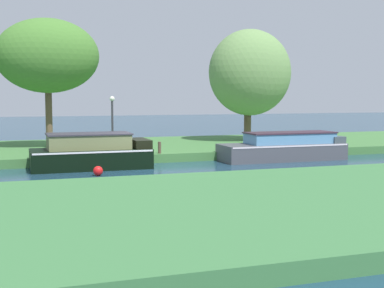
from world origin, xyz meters
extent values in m
plane|color=navy|center=(0.00, 0.00, 0.00)|extent=(120.00, 120.00, 0.00)
cube|color=#42773C|center=(0.00, 7.00, 0.20)|extent=(72.00, 10.00, 0.40)
cube|color=#3C7640|center=(0.00, -9.00, 0.20)|extent=(72.00, 10.00, 0.40)
cube|color=#4A4B52|center=(6.73, 1.20, 0.39)|extent=(6.02, 1.97, 0.79)
cube|color=white|center=(6.73, 1.20, 0.75)|extent=(5.90, 2.00, 0.07)
cube|color=#5B92C1|center=(7.16, 1.20, 1.03)|extent=(4.23, 1.50, 0.48)
cube|color=#382532|center=(7.16, 1.20, 1.30)|extent=(4.33, 1.57, 0.06)
cube|color=#445056|center=(9.41, 1.20, 0.95)|extent=(0.65, 1.65, 0.32)
cube|color=black|center=(-2.30, 1.20, 0.41)|extent=(4.93, 2.17, 0.83)
cube|color=white|center=(-2.30, 1.20, 0.79)|extent=(4.83, 2.20, 0.07)
cube|color=olive|center=(-2.37, 1.20, 1.13)|extent=(3.36, 1.65, 0.61)
cube|color=#35323C|center=(-2.37, 1.20, 1.46)|extent=(3.46, 1.74, 0.06)
cube|color=black|center=(-0.19, 1.20, 1.01)|extent=(0.70, 1.83, 0.36)
cylinder|color=brown|center=(-3.61, 6.82, 2.22)|extent=(0.34, 0.34, 3.64)
ellipsoid|color=#497F31|center=(-3.61, 6.74, 5.07)|extent=(5.17, 3.68, 3.75)
cylinder|color=brown|center=(7.88, 7.65, 1.71)|extent=(0.42, 0.42, 2.62)
ellipsoid|color=#6F9755|center=(7.88, 7.36, 4.40)|extent=(4.94, 4.06, 5.02)
cylinder|color=#333338|center=(-0.90, 3.75, 1.60)|extent=(0.10, 0.10, 2.40)
sphere|color=white|center=(-0.90, 3.75, 2.92)|extent=(0.24, 0.24, 0.24)
cylinder|color=brown|center=(1.01, 2.31, 0.67)|extent=(0.15, 0.15, 0.54)
sphere|color=red|center=(-2.34, -1.01, 0.19)|extent=(0.37, 0.37, 0.37)
camera|label=1|loc=(-5.45, -21.47, 3.07)|focal=50.20mm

